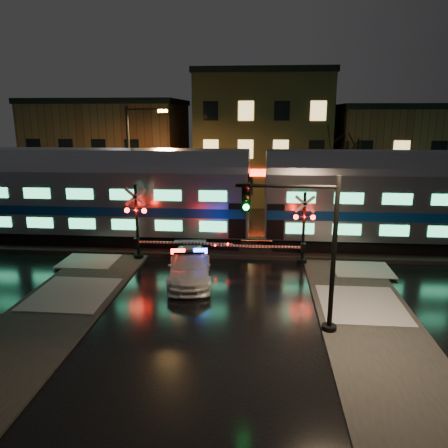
{
  "coord_description": "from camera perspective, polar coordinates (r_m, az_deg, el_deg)",
  "views": [
    {
      "loc": [
        2.11,
        -20.93,
        8.14
      ],
      "look_at": [
        0.03,
        2.5,
        2.2
      ],
      "focal_mm": 35.0,
      "sensor_mm": 36.0,
      "label": 1
    }
  ],
  "objects": [
    {
      "name": "ground",
      "position": [
        22.56,
        -0.64,
        -6.98
      ],
      "size": [
        120.0,
        120.0,
        0.0
      ],
      "primitive_type": "plane",
      "color": "black",
      "rests_on": "ground"
    },
    {
      "name": "ballast",
      "position": [
        27.23,
        0.41,
        -2.96
      ],
      "size": [
        90.0,
        4.2,
        0.24
      ],
      "primitive_type": "cube",
      "color": "black",
      "rests_on": "ground"
    },
    {
      "name": "sidewalk_left",
      "position": [
        19.04,
        -22.95,
        -12.15
      ],
      "size": [
        4.0,
        20.0,
        0.12
      ],
      "primitive_type": "cube",
      "color": "#2D2D2D",
      "rests_on": "ground"
    },
    {
      "name": "sidewalk_right",
      "position": [
        17.54,
        19.56,
        -14.16
      ],
      "size": [
        4.0,
        20.0,
        0.12
      ],
      "primitive_type": "cube",
      "color": "#2D2D2D",
      "rests_on": "ground"
    },
    {
      "name": "building_left",
      "position": [
        45.66,
        -14.45,
        9.16
      ],
      "size": [
        14.0,
        10.0,
        9.0
      ],
      "primitive_type": "cube",
      "color": "#553121",
      "rests_on": "ground"
    },
    {
      "name": "building_mid",
      "position": [
        43.5,
        5.02,
        10.97
      ],
      "size": [
        12.0,
        11.0,
        11.5
      ],
      "primitive_type": "cube",
      "color": "brown",
      "rests_on": "ground"
    },
    {
      "name": "building_right",
      "position": [
        44.99,
        21.95,
        8.2
      ],
      "size": [
        12.0,
        10.0,
        8.5
      ],
      "primitive_type": "cube",
      "color": "#553121",
      "rests_on": "ground"
    },
    {
      "name": "train",
      "position": [
        26.36,
        4.33,
        3.74
      ],
      "size": [
        51.0,
        3.12,
        5.92
      ],
      "color": "black",
      "rests_on": "ballast"
    },
    {
      "name": "police_car",
      "position": [
        21.93,
        -4.52,
        -5.58
      ],
      "size": [
        2.78,
        5.34,
        1.64
      ],
      "rotation": [
        0.0,
        0.0,
        0.14
      ],
      "color": "silver",
      "rests_on": "ground"
    },
    {
      "name": "crossing_signal_right",
      "position": [
        24.2,
        9.49,
        -1.51
      ],
      "size": [
        5.75,
        0.65,
        4.07
      ],
      "color": "black",
      "rests_on": "ground"
    },
    {
      "name": "crossing_signal_left",
      "position": [
        24.99,
        -10.54,
        -0.76
      ],
      "size": [
        6.14,
        0.67,
        4.35
      ],
      "color": "black",
      "rests_on": "ground"
    },
    {
      "name": "traffic_light",
      "position": [
        16.34,
        10.89,
        -3.63
      ],
      "size": [
        3.91,
        0.7,
        6.05
      ],
      "rotation": [
        0.0,
        0.0,
        -0.19
      ],
      "color": "black",
      "rests_on": "ground"
    },
    {
      "name": "streetlight",
      "position": [
        31.42,
        -11.75,
        8.14
      ],
      "size": [
        2.9,
        0.3,
        8.67
      ],
      "color": "black",
      "rests_on": "ground"
    }
  ]
}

